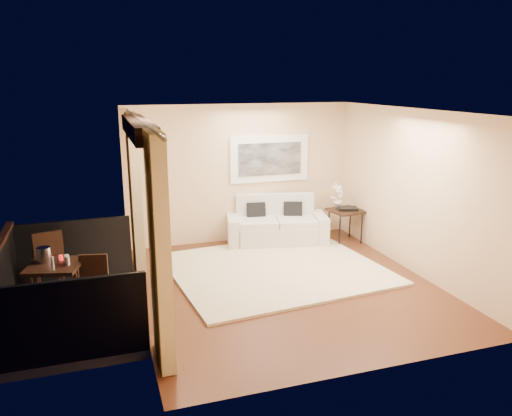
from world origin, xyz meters
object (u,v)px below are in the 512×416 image
orchid (338,196)px  sofa (276,226)px  bistro_table (55,270)px  balcony_chair_near (94,282)px  balcony_chair_far (48,257)px  side_table (346,212)px  ice_bucket (44,255)px

orchid → sofa: bearing=169.9°
bistro_table → balcony_chair_near: bearing=-14.4°
bistro_table → orchid: bearing=20.5°
bistro_table → balcony_chair_far: balcony_chair_far is taller
side_table → balcony_chair_far: 5.48m
sofa → orchid: 1.37m
orchid → balcony_chair_far: (-5.31, -0.97, -0.35)m
side_table → balcony_chair_far: balcony_chair_far is taller
orchid → bistro_table: orchid is taller
orchid → balcony_chair_far: 5.40m
bistro_table → balcony_chair_near: 0.53m
balcony_chair_far → ice_bucket: (0.03, -0.81, 0.31)m
bistro_table → sofa: bearing=28.6°
balcony_chair_far → side_table: bearing=173.3°
orchid → balcony_chair_near: (-4.67, -2.05, -0.42)m
sofa → side_table: sofa is taller
side_table → bistro_table: (-5.26, -1.77, 0.09)m
side_table → orchid: (-0.11, 0.15, 0.32)m
balcony_chair_near → ice_bucket: bearing=168.2°
sofa → balcony_chair_far: (-4.09, -1.18, 0.24)m
side_table → sofa: bearing=164.6°
side_table → orchid: size_ratio=1.31×
bistro_table → side_table: bearing=18.6°
bistro_table → ice_bucket: 0.26m
orchid → side_table: bearing=-53.5°
bistro_table → balcony_chair_far: bearing=99.5°
balcony_chair_far → balcony_chair_near: size_ratio=1.12×
balcony_chair_far → ice_bucket: size_ratio=4.86×
sofa → bistro_table: sofa is taller
orchid → bistro_table: (-5.15, -1.92, -0.22)m
side_table → ice_bucket: ice_bucket is taller
sofa → ice_bucket: bearing=-141.8°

